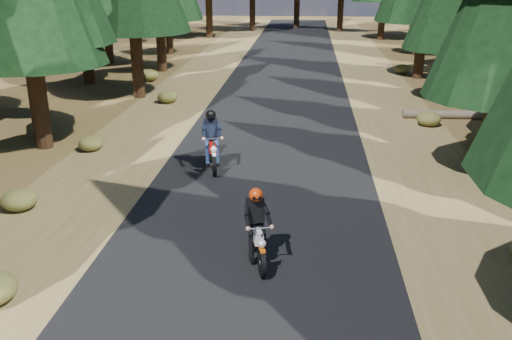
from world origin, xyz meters
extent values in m
plane|color=#473319|center=(0.00, 0.00, 0.00)|extent=(120.00, 120.00, 0.00)
cube|color=black|center=(0.00, 5.00, 0.01)|extent=(6.00, 100.00, 0.01)
cube|color=brown|center=(-4.60, 5.00, 0.00)|extent=(3.20, 100.00, 0.01)
cube|color=brown|center=(4.60, 5.00, 0.00)|extent=(3.20, 100.00, 0.01)
cylinder|color=black|center=(-7.26, 6.17, 2.67)|extent=(0.51, 0.51, 5.34)
cylinder|color=black|center=(6.06, 4.48, 2.26)|extent=(0.48, 0.48, 4.52)
cylinder|color=black|center=(-7.70, 6.96, 3.21)|extent=(0.56, 0.56, 6.43)
cylinder|color=black|center=(-6.35, 13.89, 2.86)|extent=(0.53, 0.53, 5.72)
cylinder|color=black|center=(6.98, 14.07, 2.25)|extent=(0.48, 0.48, 4.51)
cylinder|color=black|center=(-9.76, 16.85, 3.18)|extent=(0.55, 0.55, 6.37)
cylinder|color=black|center=(-7.00, 20.76, 2.82)|extent=(0.53, 0.53, 5.64)
cylinder|color=black|center=(6.93, 19.74, 2.91)|extent=(0.53, 0.53, 5.83)
cylinder|color=black|center=(-10.86, 23.22, 2.72)|extent=(0.52, 0.52, 5.45)
cylinder|color=black|center=(11.52, 24.15, 2.31)|extent=(0.48, 0.48, 4.61)
cylinder|color=black|center=(-8.12, 27.46, 2.21)|extent=(0.48, 0.48, 4.42)
cylinder|color=black|center=(8.34, 28.41, 2.88)|extent=(0.53, 0.53, 5.76)
cylinder|color=black|center=(-11.79, 32.77, 2.37)|extent=(0.49, 0.49, 4.75)
cylinder|color=black|center=(13.03, 32.09, 2.83)|extent=(0.53, 0.53, 5.66)
cylinder|color=black|center=(-13.00, 22.00, 3.20)|extent=(0.56, 0.56, 6.40)
cylinder|color=black|center=(13.00, 26.00, 3.00)|extent=(0.54, 0.54, 6.00)
cylinder|color=black|center=(7.00, 37.00, 3.00)|extent=(0.54, 0.54, 6.00)
cylinder|color=black|center=(-13.00, 36.00, 2.80)|extent=(0.52, 0.52, 5.60)
cylinder|color=black|center=(13.00, 36.00, 3.00)|extent=(0.54, 0.54, 6.00)
cylinder|color=#4C4233|center=(7.70, 11.17, 0.16)|extent=(5.73, 0.52, 0.32)
ellipsoid|color=#474C1E|center=(5.61, 9.99, 0.27)|extent=(0.89, 0.89, 0.53)
ellipsoid|color=#474C1E|center=(7.00, 6.61, 0.28)|extent=(0.92, 0.92, 0.55)
ellipsoid|color=#474C1E|center=(6.34, 21.02, 0.26)|extent=(0.86, 0.86, 0.52)
ellipsoid|color=#474C1E|center=(-6.95, 17.67, 0.31)|extent=(1.02, 1.02, 0.61)
ellipsoid|color=#474C1E|center=(8.03, 14.17, 0.31)|extent=(1.03, 1.03, 0.62)
ellipsoid|color=#474C1E|center=(-4.82, 12.86, 0.26)|extent=(0.86, 0.86, 0.51)
ellipsoid|color=#474C1E|center=(-5.66, 1.26, 0.25)|extent=(0.85, 0.85, 0.51)
ellipsoid|color=#474C1E|center=(-5.65, 5.96, 0.23)|extent=(0.77, 0.77, 0.46)
cube|color=black|center=(0.23, -0.84, 1.02)|extent=(0.38, 0.28, 0.49)
sphere|color=#C03107|center=(0.23, -0.84, 1.38)|extent=(0.33, 0.33, 0.27)
cube|color=black|center=(-1.53, 4.59, 1.15)|extent=(0.42, 0.31, 0.55)
sphere|color=black|center=(-1.53, 4.59, 1.55)|extent=(0.37, 0.37, 0.31)
camera|label=1|loc=(1.09, -10.77, 5.47)|focal=40.00mm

